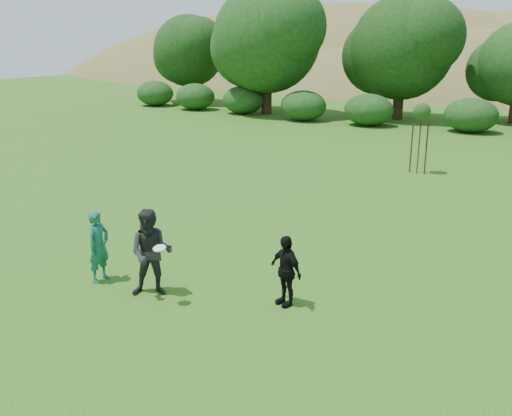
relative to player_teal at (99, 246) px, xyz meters
The scene contains 7 objects.
ground 2.27m from the player_teal, 16.24° to the left, with size 120.00×120.00×0.00m, color #19470C.
player_teal is the anchor object (origin of this frame).
player_grey 1.52m from the player_teal, ahead, with size 0.93×0.73×1.92m, color #242426.
player_black 4.33m from the player_teal, 13.77° to the left, with size 0.89×0.37×1.51m, color black.
frisbee 2.05m from the player_teal, ahead, with size 0.27×0.27×0.08m.
sapling 14.83m from the player_teal, 76.59° to the left, with size 0.70×0.70×2.85m.
hillside 70.23m from the player_teal, 88.78° to the left, with size 150.00×72.00×52.00m.
Camera 1 is at (7.08, -9.24, 5.36)m, focal length 40.00 mm.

